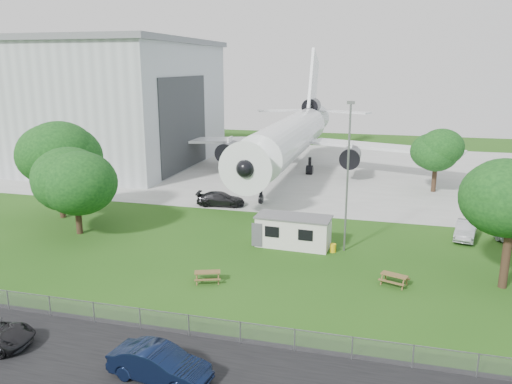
% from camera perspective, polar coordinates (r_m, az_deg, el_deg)
% --- Properties ---
extents(ground, '(160.00, 160.00, 0.00)m').
position_cam_1_polar(ground, '(37.66, -3.51, -8.81)').
color(ground, '#2E5B19').
extents(asphalt_strip, '(120.00, 8.00, 0.02)m').
position_cam_1_polar(asphalt_strip, '(27.08, -12.68, -19.07)').
color(asphalt_strip, black).
rests_on(asphalt_strip, ground).
extents(concrete_apron, '(120.00, 46.00, 0.03)m').
position_cam_1_polar(concrete_apron, '(73.20, 5.88, 2.57)').
color(concrete_apron, '#B7B7B2').
rests_on(concrete_apron, ground).
extents(hangar, '(43.00, 31.00, 18.55)m').
position_cam_1_polar(hangar, '(84.70, -20.86, 9.73)').
color(hangar, '#B2B7BC').
rests_on(hangar, ground).
extents(airliner, '(46.36, 47.73, 17.69)m').
position_cam_1_polar(airliner, '(70.57, 4.09, 6.51)').
color(airliner, white).
rests_on(airliner, ground).
extents(site_cabin, '(6.82, 3.02, 2.62)m').
position_cam_1_polar(site_cabin, '(41.90, 4.31, -4.47)').
color(site_cabin, silver).
rests_on(site_cabin, ground).
extents(picnic_west, '(2.20, 2.02, 0.76)m').
position_cam_1_polar(picnic_west, '(35.73, -5.54, -10.17)').
color(picnic_west, brown).
rests_on(picnic_west, ground).
extents(picnic_east, '(2.21, 2.03, 0.76)m').
position_cam_1_polar(picnic_east, '(36.39, 15.46, -10.18)').
color(picnic_east, brown).
rests_on(picnic_east, ground).
extents(fence, '(58.00, 0.04, 1.30)m').
position_cam_1_polar(fence, '(29.74, -9.49, -15.65)').
color(fence, gray).
rests_on(fence, ground).
extents(lamp_mast, '(0.16, 0.16, 12.00)m').
position_cam_1_polar(lamp_mast, '(40.11, 10.40, 1.44)').
color(lamp_mast, slate).
rests_on(lamp_mast, ground).
extents(tree_west_big, '(8.01, 8.01, 10.20)m').
position_cam_1_polar(tree_west_big, '(52.19, -21.76, 3.81)').
color(tree_west_big, '#382619').
rests_on(tree_west_big, ground).
extents(tree_west_small, '(6.73, 6.73, 8.30)m').
position_cam_1_polar(tree_west_small, '(46.72, -19.96, 1.27)').
color(tree_west_small, '#382619').
rests_on(tree_west_small, ground).
extents(tree_far_apron, '(5.62, 5.62, 7.92)m').
position_cam_1_polar(tree_far_apron, '(62.68, 19.96, 4.55)').
color(tree_far_apron, '#382619').
rests_on(tree_far_apron, ground).
extents(car_centre_sedan, '(5.26, 2.46, 1.67)m').
position_cam_1_polar(car_centre_sedan, '(25.69, -10.96, -18.79)').
color(car_centre_sedan, black).
rests_on(car_centre_sedan, ground).
extents(car_ne_sedan, '(2.53, 4.83, 1.52)m').
position_cam_1_polar(car_ne_sedan, '(47.43, 22.85, -4.04)').
color(car_ne_sedan, '#B4B6BC').
rests_on(car_ne_sedan, ground).
extents(car_apron_van, '(5.41, 2.83, 1.50)m').
position_cam_1_polar(car_apron_van, '(53.92, -4.06, -0.82)').
color(car_apron_van, black).
rests_on(car_apron_van, ground).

